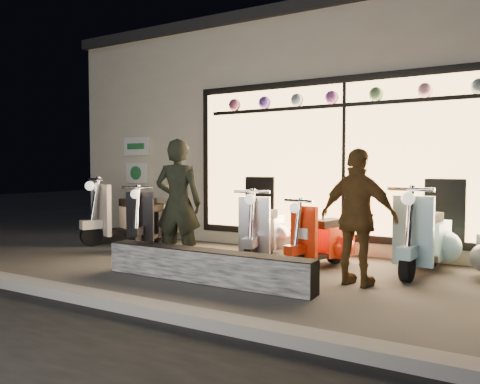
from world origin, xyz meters
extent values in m
plane|color=#383533|center=(0.00, 0.00, 0.00)|extent=(40.00, 40.00, 0.00)
cube|color=slate|center=(0.00, -2.00, 0.06)|extent=(40.00, 0.25, 0.12)
cube|color=beige|center=(0.00, 5.00, 2.00)|extent=(10.00, 6.00, 4.00)
cube|color=black|center=(0.00, 5.00, 4.10)|extent=(10.20, 6.20, 0.20)
cube|color=black|center=(0.80, 1.98, 1.55)|extent=(5.45, 0.06, 2.65)
cube|color=#FFBF6B|center=(0.80, 1.94, 1.55)|extent=(5.20, 0.04, 2.40)
cube|color=black|center=(0.80, 1.90, 2.40)|extent=(4.90, 0.06, 0.06)
cube|color=white|center=(-3.60, 1.96, 1.85)|extent=(0.65, 0.04, 0.38)
cube|color=white|center=(-3.60, 1.96, 1.30)|extent=(0.55, 0.04, 0.42)
cube|color=black|center=(-0.13, -0.65, 0.20)|extent=(2.85, 0.28, 0.40)
cylinder|color=black|center=(-0.08, 0.41, 0.17)|extent=(0.17, 0.36, 0.35)
cylinder|color=black|center=(-0.29, 1.41, 0.17)|extent=(0.19, 0.36, 0.35)
cube|color=#A1A2A6|center=(-0.13, 0.62, 0.57)|extent=(0.47, 0.16, 0.83)
cube|color=#A1A2A6|center=(-0.27, 1.31, 0.39)|extent=(0.56, 0.78, 0.47)
cube|color=black|center=(-0.25, 1.21, 0.67)|extent=(0.39, 0.62, 0.12)
sphere|color=#FFF2CC|center=(-0.08, 0.40, 0.97)|extent=(0.18, 0.18, 0.15)
cylinder|color=black|center=(0.63, 0.36, 0.16)|extent=(0.18, 0.33, 0.31)
cylinder|color=black|center=(0.89, 1.24, 0.16)|extent=(0.20, 0.33, 0.31)
cube|color=red|center=(0.68, 0.54, 0.52)|extent=(0.42, 0.18, 0.76)
cube|color=red|center=(0.87, 1.15, 0.35)|extent=(0.56, 0.73, 0.42)
cube|color=black|center=(0.84, 1.07, 0.61)|extent=(0.40, 0.57, 0.11)
sphere|color=#FFF2CC|center=(0.63, 0.35, 0.88)|extent=(0.17, 0.17, 0.14)
cylinder|color=black|center=(-2.27, 0.45, 0.17)|extent=(0.23, 0.36, 0.35)
cylinder|color=black|center=(-2.65, 1.40, 0.17)|extent=(0.24, 0.37, 0.35)
cube|color=black|center=(-2.35, 0.65, 0.57)|extent=(0.46, 0.24, 0.84)
cube|color=black|center=(-2.61, 1.31, 0.39)|extent=(0.67, 0.83, 0.47)
cube|color=black|center=(-2.58, 1.21, 0.68)|extent=(0.48, 0.64, 0.12)
sphere|color=#FFF2CC|center=(-2.27, 0.44, 0.97)|extent=(0.20, 0.20, 0.15)
cylinder|color=black|center=(-3.41, 0.54, 0.19)|extent=(0.26, 0.40, 0.39)
cylinder|color=black|center=(-2.96, 1.59, 0.19)|extent=(0.28, 0.41, 0.39)
cube|color=beige|center=(-3.32, 0.76, 0.64)|extent=(0.51, 0.28, 0.94)
cube|color=beige|center=(-3.01, 1.48, 0.43)|extent=(0.75, 0.92, 0.52)
cube|color=black|center=(-3.05, 1.38, 0.75)|extent=(0.54, 0.71, 0.14)
sphere|color=#FFF2CC|center=(-3.42, 0.53, 1.08)|extent=(0.22, 0.22, 0.17)
cylinder|color=black|center=(2.03, 0.58, 0.19)|extent=(0.15, 0.38, 0.37)
cylinder|color=black|center=(2.15, 1.66, 0.19)|extent=(0.17, 0.38, 0.37)
cube|color=#98CDD7|center=(2.06, 0.80, 0.61)|extent=(0.51, 0.13, 0.89)
cube|color=#98CDD7|center=(2.14, 1.55, 0.41)|extent=(0.54, 0.81, 0.50)
cube|color=black|center=(2.13, 1.44, 0.72)|extent=(0.37, 0.64, 0.13)
sphere|color=#FFF2CC|center=(2.03, 0.57, 1.04)|extent=(0.18, 0.18, 0.16)
imported|color=black|center=(-0.95, -0.11, 0.91)|extent=(0.76, 0.61, 1.81)
imported|color=brown|center=(1.54, 0.11, 0.82)|extent=(1.02, 0.56, 1.64)
camera|label=1|loc=(3.07, -5.39, 1.41)|focal=35.00mm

